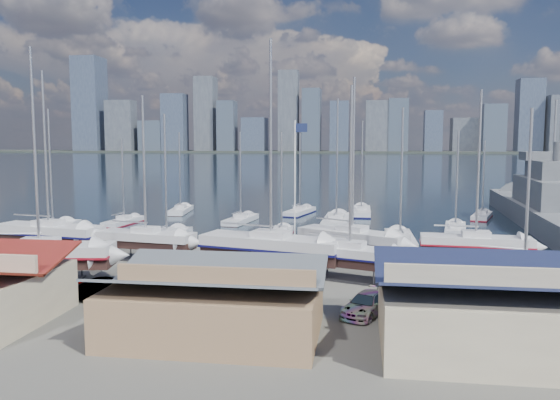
% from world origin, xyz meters
% --- Properties ---
extents(ground, '(1400.00, 1400.00, 0.00)m').
position_xyz_m(ground, '(0.00, -10.00, 0.00)').
color(ground, '#605E59').
rests_on(ground, ground).
extents(water, '(1400.00, 600.00, 0.40)m').
position_xyz_m(water, '(0.00, 300.00, -0.15)').
color(water, '#192739').
rests_on(water, ground).
extents(far_shore, '(1400.00, 80.00, 2.20)m').
position_xyz_m(far_shore, '(0.00, 560.00, 1.10)').
color(far_shore, '#2D332D').
rests_on(far_shore, ground).
extents(skyline, '(639.14, 43.80, 107.69)m').
position_xyz_m(skyline, '(-7.83, 553.76, 39.09)').
color(skyline, '#475166').
rests_on(skyline, far_shore).
extents(shed_grey, '(12.60, 8.40, 4.17)m').
position_xyz_m(shed_grey, '(0.00, -26.00, 2.15)').
color(shed_grey, '#8C6B4C').
rests_on(shed_grey, ground).
extents(shed_blue, '(13.65, 9.45, 4.71)m').
position_xyz_m(shed_blue, '(16.00, -26.00, 2.42)').
color(shed_blue, '#BFB293').
rests_on(shed_blue, ground).
extents(sailboat_cradle_0, '(11.76, 5.09, 18.22)m').
position_xyz_m(sailboat_cradle_0, '(-22.64, -5.81, 2.19)').
color(sailboat_cradle_0, '#2D2D33').
rests_on(sailboat_cradle_0, ground).
extents(sailboat_cradle_1, '(12.07, 5.24, 18.67)m').
position_xyz_m(sailboat_cradle_1, '(-17.32, -15.94, 2.21)').
color(sailboat_cradle_1, '#2D2D33').
rests_on(sailboat_cradle_1, ground).
extents(sailboat_cradle_2, '(9.83, 4.10, 15.60)m').
position_xyz_m(sailboat_cradle_2, '(-11.97, -6.91, 2.06)').
color(sailboat_cradle_2, '#2D2D33').
rests_on(sailboat_cradle_2, ground).
extents(sailboat_cradle_3, '(12.93, 6.39, 19.83)m').
position_xyz_m(sailboat_cradle_3, '(0.72, -10.27, 2.27)').
color(sailboat_cradle_3, '#2D2D33').
rests_on(sailboat_cradle_3, ground).
extents(sailboat_cradle_4, '(10.76, 7.68, 17.25)m').
position_xyz_m(sailboat_cradle_4, '(7.58, -4.34, 2.14)').
color(sailboat_cradle_4, '#2D2D33').
rests_on(sailboat_cradle_4, ground).
extents(sailboat_cradle_5, '(10.09, 5.79, 15.76)m').
position_xyz_m(sailboat_cradle_5, '(7.49, -11.81, 2.06)').
color(sailboat_cradle_5, '#2D2D33').
rests_on(sailboat_cradle_5, ground).
extents(sailboat_cradle_6, '(9.98, 3.39, 15.88)m').
position_xyz_m(sailboat_cradle_6, '(18.73, -5.08, 2.06)').
color(sailboat_cradle_6, '#2D2D33').
rests_on(sailboat_cradle_6, ground).
extents(sailboat_cradle_7, '(8.58, 4.66, 13.68)m').
position_xyz_m(sailboat_cradle_7, '(20.34, -14.36, 1.96)').
color(sailboat_cradle_7, '#2D2D33').
rests_on(sailboat_cradle_7, ground).
extents(sailboat_moored_0, '(4.19, 10.99, 16.03)m').
position_xyz_m(sailboat_moored_0, '(-29.51, 6.27, 0.31)').
color(sailboat_moored_0, black).
rests_on(sailboat_moored_0, water).
extents(sailboat_moored_1, '(3.12, 8.41, 12.29)m').
position_xyz_m(sailboat_moored_1, '(-23.86, 14.44, 0.31)').
color(sailboat_moored_1, black).
rests_on(sailboat_moored_1, water).
extents(sailboat_moored_2, '(3.55, 9.16, 13.47)m').
position_xyz_m(sailboat_moored_2, '(-20.12, 27.32, 0.32)').
color(sailboat_moored_2, black).
rests_on(sailboat_moored_2, water).
extents(sailboat_moored_3, '(3.07, 10.16, 15.09)m').
position_xyz_m(sailboat_moored_3, '(-13.56, 3.08, 0.31)').
color(sailboat_moored_3, black).
rests_on(sailboat_moored_3, water).
extents(sailboat_moored_4, '(3.63, 9.04, 13.27)m').
position_xyz_m(sailboat_moored_4, '(-8.26, 18.18, 0.32)').
color(sailboat_moored_4, black).
rests_on(sailboat_moored_4, water).
extents(sailboat_moored_5, '(4.53, 9.20, 13.25)m').
position_xyz_m(sailboat_moored_5, '(-1.08, 28.52, 0.31)').
color(sailboat_moored_5, black).
rests_on(sailboat_moored_5, water).
extents(sailboat_moored_6, '(3.01, 8.85, 13.02)m').
position_xyz_m(sailboat_moored_6, '(-0.91, 7.39, 0.31)').
color(sailboat_moored_6, black).
rests_on(sailboat_moored_6, water).
extents(sailboat_moored_7, '(3.70, 11.94, 17.88)m').
position_xyz_m(sailboat_moored_7, '(5.15, 17.79, 0.33)').
color(sailboat_moored_7, black).
rests_on(sailboat_moored_7, water).
extents(sailboat_moored_8, '(2.89, 10.22, 15.27)m').
position_xyz_m(sailboat_moored_8, '(8.49, 29.65, 0.31)').
color(sailboat_moored_8, black).
rests_on(sailboat_moored_8, water).
extents(sailboat_moored_9, '(2.98, 10.42, 15.71)m').
position_xyz_m(sailboat_moored_9, '(12.73, 5.01, 0.32)').
color(sailboat_moored_9, black).
rests_on(sailboat_moored_9, water).
extents(sailboat_moored_10, '(3.93, 9.16, 13.26)m').
position_xyz_m(sailboat_moored_10, '(20.20, 14.27, 0.31)').
color(sailboat_moored_10, black).
rests_on(sailboat_moored_10, water).
extents(sailboat_moored_11, '(4.70, 8.34, 12.03)m').
position_xyz_m(sailboat_moored_11, '(26.22, 27.63, 0.31)').
color(sailboat_moored_11, black).
rests_on(sailboat_moored_11, water).
extents(naval_ship_east, '(12.23, 52.06, 18.64)m').
position_xyz_m(naval_ship_east, '(33.78, 21.60, 1.67)').
color(naval_ship_east, '#595D63').
rests_on(naval_ship_east, water).
extents(naval_ship_west, '(8.82, 39.38, 17.51)m').
position_xyz_m(naval_ship_west, '(44.64, 51.60, 1.67)').
color(naval_ship_west, '#595D63').
rests_on(naval_ship_west, water).
extents(car_a, '(3.00, 4.26, 1.35)m').
position_xyz_m(car_a, '(-12.04, -20.21, 0.67)').
color(car_a, gray).
rests_on(car_a, ground).
extents(car_b, '(4.76, 3.03, 1.48)m').
position_xyz_m(car_b, '(-9.59, -19.88, 0.74)').
color(car_b, gray).
rests_on(car_b, ground).
extents(car_c, '(3.46, 5.15, 1.31)m').
position_xyz_m(car_c, '(0.27, -20.59, 0.66)').
color(car_c, gray).
rests_on(car_c, ground).
extents(car_d, '(3.94, 5.38, 1.45)m').
position_xyz_m(car_d, '(8.80, -20.83, 0.72)').
color(car_d, gray).
rests_on(car_d, ground).
extents(flagpole, '(1.16, 0.12, 13.20)m').
position_xyz_m(flagpole, '(2.51, -7.22, 7.68)').
color(flagpole, white).
rests_on(flagpole, ground).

